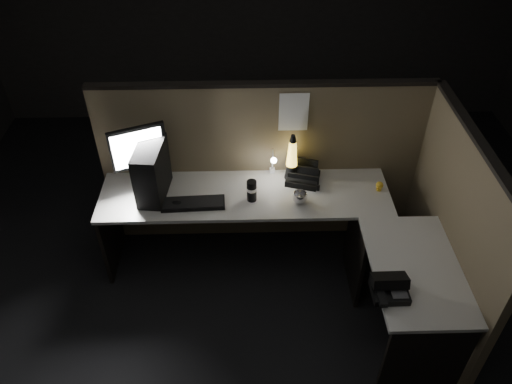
{
  "coord_description": "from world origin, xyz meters",
  "views": [
    {
      "loc": [
        -0.14,
        -2.42,
        3.28
      ],
      "look_at": [
        -0.07,
        0.35,
        0.96
      ],
      "focal_mm": 35.0,
      "sensor_mm": 36.0,
      "label": 1
    }
  ],
  "objects_px": {
    "pc_tower": "(152,171)",
    "keyboard": "(193,204)",
    "desk_phone": "(389,287)",
    "lava_lamp": "(292,161)",
    "monitor": "(139,152)"
  },
  "relations": [
    {
      "from": "lava_lamp",
      "to": "pc_tower",
      "type": "bearing_deg",
      "value": -170.97
    },
    {
      "from": "monitor",
      "to": "keyboard",
      "type": "bearing_deg",
      "value": -52.56
    },
    {
      "from": "keyboard",
      "to": "pc_tower",
      "type": "bearing_deg",
      "value": 151.98
    },
    {
      "from": "desk_phone",
      "to": "keyboard",
      "type": "bearing_deg",
      "value": 145.22
    },
    {
      "from": "keyboard",
      "to": "lava_lamp",
      "type": "distance_m",
      "value": 0.86
    },
    {
      "from": "keyboard",
      "to": "lava_lamp",
      "type": "height_order",
      "value": "lava_lamp"
    },
    {
      "from": "keyboard",
      "to": "monitor",
      "type": "bearing_deg",
      "value": 146.62
    },
    {
      "from": "pc_tower",
      "to": "keyboard",
      "type": "xyz_separation_m",
      "value": [
        0.31,
        -0.15,
        -0.21
      ]
    },
    {
      "from": "pc_tower",
      "to": "keyboard",
      "type": "height_order",
      "value": "pc_tower"
    },
    {
      "from": "desk_phone",
      "to": "monitor",
      "type": "bearing_deg",
      "value": 146.01
    },
    {
      "from": "lava_lamp",
      "to": "monitor",
      "type": "bearing_deg",
      "value": -176.12
    },
    {
      "from": "monitor",
      "to": "keyboard",
      "type": "distance_m",
      "value": 0.57
    },
    {
      "from": "pc_tower",
      "to": "lava_lamp",
      "type": "distance_m",
      "value": 1.11
    },
    {
      "from": "monitor",
      "to": "lava_lamp",
      "type": "height_order",
      "value": "monitor"
    },
    {
      "from": "keyboard",
      "to": "desk_phone",
      "type": "relative_size",
      "value": 2.0
    }
  ]
}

